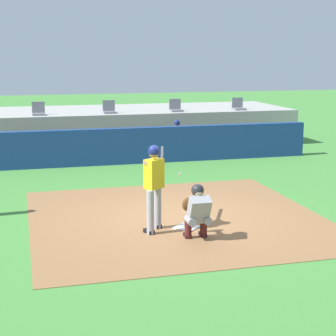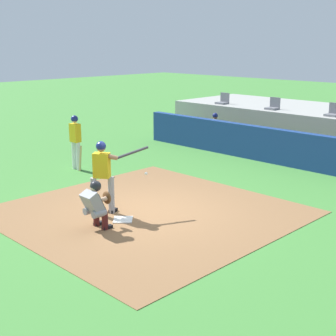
# 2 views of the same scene
# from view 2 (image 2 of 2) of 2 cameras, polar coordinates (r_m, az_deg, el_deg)

# --- Properties ---
(ground_plane) EXTENTS (80.00, 80.00, 0.00)m
(ground_plane) POSITION_cam_2_polar(r_m,az_deg,el_deg) (12.03, -2.36, -5.21)
(ground_plane) COLOR #428438
(dirt_infield) EXTENTS (6.40, 6.40, 0.01)m
(dirt_infield) POSITION_cam_2_polar(r_m,az_deg,el_deg) (12.03, -2.36, -5.18)
(dirt_infield) COLOR olive
(dirt_infield) RESTS_ON ground
(home_plate) EXTENTS (0.62, 0.62, 0.02)m
(home_plate) POSITION_cam_2_polar(r_m,az_deg,el_deg) (11.53, -5.30, -6.03)
(home_plate) COLOR white
(home_plate) RESTS_ON dirt_infield
(batter_at_plate) EXTENTS (0.73, 1.36, 1.80)m
(batter_at_plate) POSITION_cam_2_polar(r_m,az_deg,el_deg) (11.73, -7.60, -0.54)
(batter_at_plate) COLOR #99999E
(batter_at_plate) RESTS_ON ground
(catcher_crouched) EXTENTS (0.48, 1.80, 1.13)m
(catcher_crouched) POSITION_cam_2_polar(r_m,az_deg,el_deg) (10.91, -8.38, -4.08)
(catcher_crouched) COLOR gray
(catcher_crouched) RESTS_ON ground
(on_deck_batter) EXTENTS (0.58, 0.23, 1.79)m
(on_deck_batter) POSITION_cam_2_polar(r_m,az_deg,el_deg) (16.06, -10.77, 3.37)
(on_deck_batter) COLOR silver
(on_deck_batter) RESTS_ON ground
(dugout_wall) EXTENTS (13.00, 0.30, 1.20)m
(dugout_wall) POSITION_cam_2_polar(r_m,az_deg,el_deg) (16.79, 14.12, 2.20)
(dugout_wall) COLOR navy
(dugout_wall) RESTS_ON ground
(dugout_bench) EXTENTS (11.80, 0.44, 0.45)m
(dugout_bench) POSITION_cam_2_polar(r_m,az_deg,el_deg) (17.72, 15.72, 1.49)
(dugout_bench) COLOR olive
(dugout_bench) RESTS_ON ground
(dugout_player_0) EXTENTS (0.49, 0.70, 1.30)m
(dugout_player_0) POSITION_cam_2_polar(r_m,az_deg,el_deg) (19.76, 5.28, 4.61)
(dugout_player_0) COLOR #939399
(dugout_player_0) RESTS_ON ground
(stadium_seat_0) EXTENTS (0.46, 0.46, 0.48)m
(stadium_seat_0) POSITION_cam_2_polar(r_m,az_deg,el_deg) (21.91, 6.47, 7.83)
(stadium_seat_0) COLOR slate
(stadium_seat_0) RESTS_ON stands_platform
(stadium_seat_1) EXTENTS (0.46, 0.46, 0.48)m
(stadium_seat_1) POSITION_cam_2_polar(r_m,az_deg,el_deg) (20.40, 12.22, 7.11)
(stadium_seat_1) COLOR slate
(stadium_seat_1) RESTS_ON stands_platform
(stadium_seat_2) EXTENTS (0.46, 0.46, 0.48)m
(stadium_seat_2) POSITION_cam_2_polar(r_m,az_deg,el_deg) (19.14, 18.79, 6.19)
(stadium_seat_2) COLOR slate
(stadium_seat_2) RESTS_ON stands_platform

